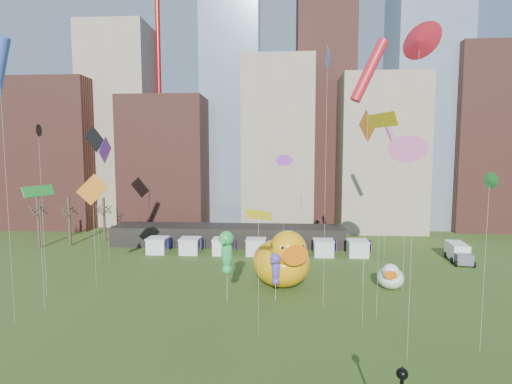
# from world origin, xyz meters

# --- Properties ---
(skyline) EXTENTS (101.00, 23.00, 68.00)m
(skyline) POSITION_xyz_m (2.25, 61.06, 21.44)
(skyline) COLOR brown
(skyline) RESTS_ON ground
(crane_left) EXTENTS (23.00, 1.00, 76.00)m
(crane_left) POSITION_xyz_m (-21.11, 64.00, 46.90)
(crane_left) COLOR red
(crane_left) RESTS_ON ground
(pavilion) EXTENTS (38.00, 6.00, 3.20)m
(pavilion) POSITION_xyz_m (-4.00, 42.00, 1.60)
(pavilion) COLOR black
(pavilion) RESTS_ON ground
(vendor_tents) EXTENTS (33.24, 2.80, 2.40)m
(vendor_tents) POSITION_xyz_m (1.02, 36.00, 1.11)
(vendor_tents) COLOR white
(vendor_tents) RESTS_ON ground
(bare_trees) EXTENTS (8.44, 6.44, 8.50)m
(bare_trees) POSITION_xyz_m (-30.17, 40.54, 4.01)
(bare_trees) COLOR #382B21
(bare_trees) RESTS_ON ground
(big_duck) EXTENTS (8.46, 9.64, 6.77)m
(big_duck) POSITION_xyz_m (4.87, 22.09, 3.11)
(big_duck) COLOR #FFA50D
(big_duck) RESTS_ON ground
(small_duck) EXTENTS (3.71, 4.33, 3.07)m
(small_duck) POSITION_xyz_m (16.87, 22.12, 1.41)
(small_duck) COLOR white
(small_duck) RESTS_ON ground
(seahorse_green) EXTENTS (1.70, 2.01, 7.34)m
(seahorse_green) POSITION_xyz_m (-0.74, 16.98, 5.51)
(seahorse_green) COLOR silver
(seahorse_green) RESTS_ON ground
(seahorse_purple) EXTENTS (1.38, 1.57, 5.00)m
(seahorse_purple) POSITION_xyz_m (4.15, 17.71, 3.63)
(seahorse_purple) COLOR silver
(seahorse_purple) RESTS_ON ground
(box_truck) EXTENTS (2.91, 6.10, 2.50)m
(box_truck) POSITION_xyz_m (29.53, 34.09, 1.28)
(box_truck) COLOR white
(box_truck) RESTS_ON ground
(kite_0) EXTENTS (1.22, 2.29, 23.65)m
(kite_0) POSITION_xyz_m (13.80, 6.80, 22.42)
(kite_0) COLOR silver
(kite_0) RESTS_ON ground
(kite_1) EXTENTS (2.55, 1.78, 16.88)m
(kite_1) POSITION_xyz_m (17.98, 21.35, 15.48)
(kite_1) COLOR silver
(kite_1) RESTS_ON ground
(kite_2) EXTENTS (3.49, 1.45, 18.95)m
(kite_2) POSITION_xyz_m (-21.23, 31.96, 16.90)
(kite_2) COLOR silver
(kite_2) RESTS_ON ground
(kite_3) EXTENTS (0.21, 1.21, 13.61)m
(kite_3) POSITION_xyz_m (19.82, 8.64, 12.91)
(kite_3) COLOR silver
(kite_3) RESTS_ON ground
(kite_4) EXTENTS (1.87, 3.91, 18.47)m
(kite_4) POSITION_xyz_m (13.39, 14.04, 17.80)
(kite_4) COLOR silver
(kite_4) RESTS_ON ground
(kite_5) EXTENTS (0.17, 2.45, 24.90)m
(kite_5) POSITION_xyz_m (8.82, 16.31, 22.91)
(kite_5) COLOR silver
(kite_5) RESTS_ON ground
(kite_6) EXTENTS (1.08, 3.56, 19.95)m
(kite_6) POSITION_xyz_m (14.14, 23.49, 17.89)
(kite_6) COLOR silver
(kite_6) RESTS_ON ground
(kite_7) EXTENTS (0.12, 3.79, 17.48)m
(kite_7) POSITION_xyz_m (-19.53, 31.41, 15.44)
(kite_7) COLOR silver
(kite_7) RESTS_ON ground
(kite_8) EXTENTS (3.08, 1.13, 24.22)m
(kite_8) POSITION_xyz_m (11.69, 12.04, 21.64)
(kite_8) COLOR silver
(kite_8) RESTS_ON ground
(kite_9) EXTENTS (2.55, 1.26, 20.59)m
(kite_9) POSITION_xyz_m (18.75, 31.98, 18.48)
(kite_9) COLOR silver
(kite_9) RESTS_ON ground
(kite_10) EXTENTS (0.50, 1.25, 17.97)m
(kite_10) POSITION_xyz_m (-19.88, 17.35, 17.19)
(kite_10) COLOR silver
(kite_10) RESTS_ON ground
(kite_11) EXTENTS (1.34, 3.26, 11.99)m
(kite_11) POSITION_xyz_m (-18.10, 14.16, 11.45)
(kite_11) COLOR silver
(kite_11) RESTS_ON ground
(kite_12) EXTENTS (2.22, 1.65, 10.44)m
(kite_12) POSITION_xyz_m (2.82, 10.13, 10.01)
(kite_12) COLOR silver
(kite_12) RESTS_ON ground
(kite_14) EXTENTS (3.49, 0.59, 12.82)m
(kite_14) POSITION_xyz_m (-16.18, 20.72, 10.97)
(kite_14) COLOR silver
(kite_14) RESTS_ON ground
(kite_15) EXTENTS (1.27, 0.29, 14.90)m
(kite_15) POSITION_xyz_m (5.00, 22.89, 14.17)
(kite_15) COLOR silver
(kite_15) RESTS_ON ground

